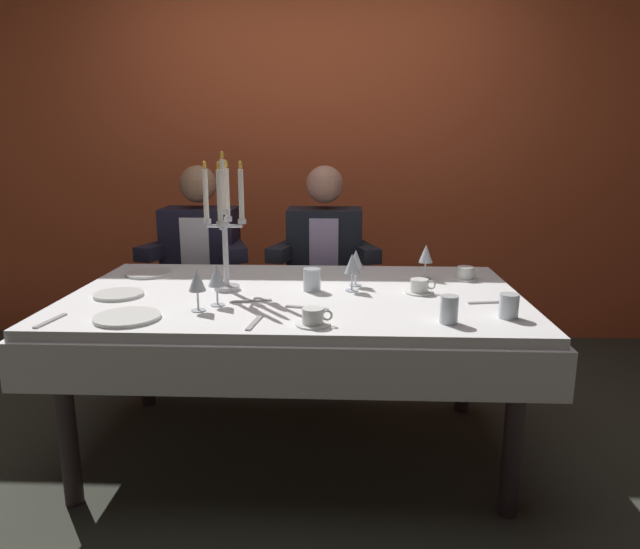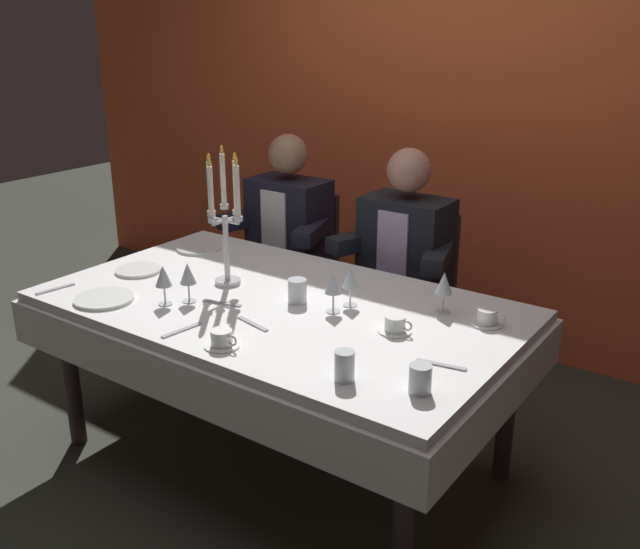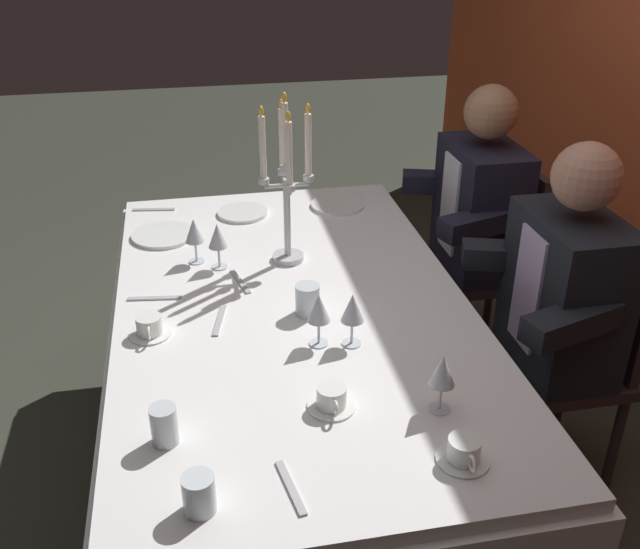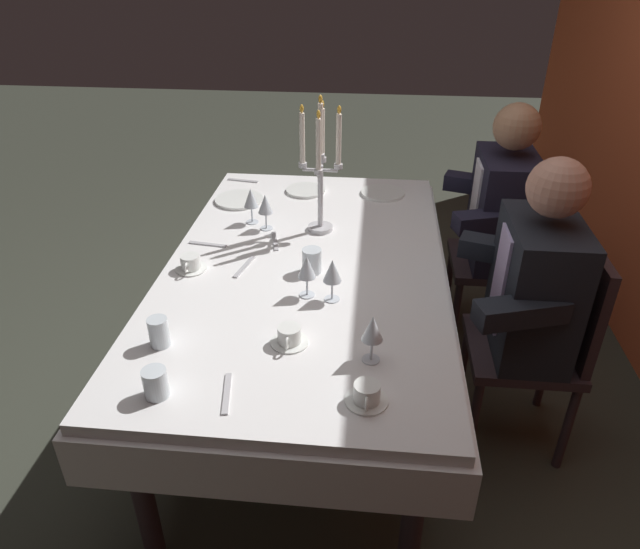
% 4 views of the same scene
% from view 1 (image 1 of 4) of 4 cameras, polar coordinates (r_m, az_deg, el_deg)
% --- Properties ---
extents(ground_plane, '(12.00, 12.00, 0.00)m').
position_cam_1_polar(ground_plane, '(2.72, -2.34, -17.05)').
color(ground_plane, '#36392E').
extents(back_wall, '(6.00, 0.12, 2.70)m').
position_cam_1_polar(back_wall, '(4.01, -0.53, 12.87)').
color(back_wall, '#DF5A31').
rests_on(back_wall, ground_plane).
extents(dining_table, '(1.94, 1.14, 0.74)m').
position_cam_1_polar(dining_table, '(2.47, -2.48, -4.47)').
color(dining_table, white).
rests_on(dining_table, ground_plane).
extents(candelabra, '(0.19, 0.19, 0.59)m').
position_cam_1_polar(candelabra, '(2.45, -9.53, 4.84)').
color(candelabra, silver).
rests_on(candelabra, dining_table).
extents(dinner_plate_0, '(0.24, 0.24, 0.01)m').
position_cam_1_polar(dinner_plate_0, '(2.19, -18.75, -4.07)').
color(dinner_plate_0, white).
rests_on(dinner_plate_0, dining_table).
extents(dinner_plate_1, '(0.22, 0.22, 0.01)m').
position_cam_1_polar(dinner_plate_1, '(2.88, -16.75, 0.12)').
color(dinner_plate_1, white).
rests_on(dinner_plate_1, dining_table).
extents(dinner_plate_2, '(0.20, 0.20, 0.01)m').
position_cam_1_polar(dinner_plate_2, '(2.52, -19.51, -1.89)').
color(dinner_plate_2, white).
rests_on(dinner_plate_2, dining_table).
extents(wine_glass_0, '(0.07, 0.07, 0.16)m').
position_cam_1_polar(wine_glass_0, '(2.70, 10.56, 1.95)').
color(wine_glass_0, silver).
rests_on(wine_glass_0, dining_table).
extents(wine_glass_1, '(0.07, 0.07, 0.16)m').
position_cam_1_polar(wine_glass_1, '(2.43, 3.22, 1.00)').
color(wine_glass_1, silver).
rests_on(wine_glass_1, dining_table).
extents(wine_glass_2, '(0.07, 0.07, 0.16)m').
position_cam_1_polar(wine_glass_2, '(2.53, 3.61, 1.40)').
color(wine_glass_2, silver).
rests_on(wine_glass_2, dining_table).
extents(wine_glass_3, '(0.07, 0.07, 0.16)m').
position_cam_1_polar(wine_glass_3, '(2.19, -12.21, -0.69)').
color(wine_glass_3, silver).
rests_on(wine_glass_3, dining_table).
extents(wine_glass_4, '(0.07, 0.07, 0.16)m').
position_cam_1_polar(wine_glass_4, '(2.25, -10.32, -0.25)').
color(wine_glass_4, silver).
rests_on(wine_glass_4, dining_table).
extents(water_tumbler_0, '(0.07, 0.07, 0.09)m').
position_cam_1_polar(water_tumbler_0, '(2.18, 18.38, -3.01)').
color(water_tumbler_0, silver).
rests_on(water_tumbler_0, dining_table).
extents(water_tumbler_1, '(0.06, 0.06, 0.10)m').
position_cam_1_polar(water_tumbler_1, '(2.07, 12.79, -3.43)').
color(water_tumbler_1, silver).
rests_on(water_tumbler_1, dining_table).
extents(water_tumbler_2, '(0.08, 0.08, 0.10)m').
position_cam_1_polar(water_tumbler_2, '(2.45, -0.81, -0.52)').
color(water_tumbler_2, silver).
rests_on(water_tumbler_2, dining_table).
extents(coffee_cup_0, '(0.13, 0.12, 0.06)m').
position_cam_1_polar(coffee_cup_0, '(2.74, 14.36, 0.06)').
color(coffee_cup_0, white).
rests_on(coffee_cup_0, dining_table).
extents(coffee_cup_1, '(0.13, 0.12, 0.06)m').
position_cam_1_polar(coffee_cup_1, '(2.00, -0.68, -4.34)').
color(coffee_cup_1, white).
rests_on(coffee_cup_1, dining_table).
extents(coffee_cup_2, '(0.13, 0.12, 0.06)m').
position_cam_1_polar(coffee_cup_2, '(2.45, 9.94, -1.23)').
color(coffee_cup_2, white).
rests_on(coffee_cup_2, dining_table).
extents(spoon_0, '(0.04, 0.17, 0.01)m').
position_cam_1_polar(spoon_0, '(2.26, -25.37, -4.19)').
color(spoon_0, '#B7B7BC').
rests_on(spoon_0, dining_table).
extents(fork_1, '(0.04, 0.17, 0.01)m').
position_cam_1_polar(fork_1, '(2.04, -6.58, -4.79)').
color(fork_1, '#B7B7BC').
rests_on(fork_1, dining_table).
extents(fork_2, '(0.17, 0.05, 0.01)m').
position_cam_1_polar(fork_2, '(2.37, 16.49, -2.68)').
color(fork_2, '#B7B7BC').
rests_on(fork_2, dining_table).
extents(spoon_3, '(0.17, 0.06, 0.01)m').
position_cam_1_polar(spoon_3, '(2.20, -1.34, -3.33)').
color(spoon_3, '#B7B7BC').
rests_on(spoon_3, dining_table).
extents(fork_4, '(0.17, 0.06, 0.01)m').
position_cam_1_polar(fork_4, '(2.31, -6.96, -2.65)').
color(fork_4, '#B7B7BC').
rests_on(fork_4, dining_table).
extents(seated_diner_0, '(0.63, 0.48, 1.24)m').
position_cam_1_polar(seated_diner_0, '(3.39, -11.77, 2.12)').
color(seated_diner_0, '#322529').
rests_on(seated_diner_0, ground_plane).
extents(seated_diner_1, '(0.63, 0.48, 1.24)m').
position_cam_1_polar(seated_diner_1, '(3.29, 0.47, 2.06)').
color(seated_diner_1, '#322529').
rests_on(seated_diner_1, ground_plane).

